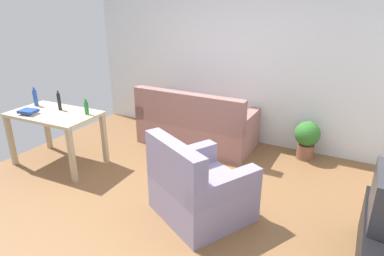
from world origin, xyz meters
TOP-DOWN VIEW (x-y plane):
  - ground_plane at (0.00, 0.00)m, footprint 5.20×4.40m
  - wall_rear at (0.00, 2.20)m, footprint 5.20×0.10m
  - couch at (-0.41, 1.59)m, footprint 1.80×0.84m
  - desk at (-1.81, 0.11)m, footprint 1.23×0.75m
  - potted_plant at (1.23, 1.90)m, footprint 0.36×0.36m
  - armchair at (0.47, -0.07)m, footprint 1.19×1.16m
  - bottle_blue at (-2.28, 0.21)m, footprint 0.06×0.06m
  - bottle_dark at (-1.83, 0.23)m, footprint 0.05×0.05m
  - bottle_green at (-1.37, 0.27)m, footprint 0.06×0.06m
  - book_stack at (-2.05, -0.09)m, footprint 0.25×0.21m

SIDE VIEW (x-z plane):
  - ground_plane at x=0.00m, z-range -0.02..0.00m
  - couch at x=-0.41m, z-range -0.15..0.77m
  - armchair at x=0.47m, z-range -0.14..0.78m
  - potted_plant at x=1.23m, z-range 0.05..0.62m
  - desk at x=-1.81m, z-range 0.27..1.03m
  - book_stack at x=-2.05m, z-range 0.76..0.82m
  - bottle_green at x=-1.37m, z-range 0.74..0.95m
  - bottle_blue at x=-2.28m, z-range 0.74..1.01m
  - bottle_dark at x=-1.83m, z-range 0.74..1.02m
  - wall_rear at x=0.00m, z-range 0.00..2.70m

